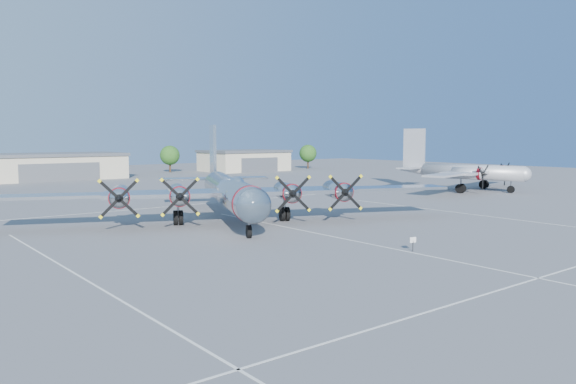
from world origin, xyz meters
TOP-DOWN VIEW (x-y plane):
  - ground at (0.00, 0.00)m, footprint 260.00×260.00m
  - parking_lines at (0.00, -1.75)m, footprint 60.00×50.08m
  - hangar_center at (0.00, 81.96)m, footprint 28.60×14.60m
  - hangar_east at (48.00, 81.96)m, footprint 20.60×14.60m
  - tree_east at (30.00, 88.00)m, footprint 4.80×4.80m
  - tree_far_east at (68.00, 80.00)m, footprint 4.80×4.80m
  - main_bomber_b29 at (-1.82, 10.41)m, footprint 54.82×47.33m
  - twin_engine_east at (46.41, 14.83)m, footprint 36.27×29.46m
  - info_placard at (0.41, -11.93)m, footprint 0.57×0.14m

SIDE VIEW (x-z plane):
  - ground at x=0.00m, z-range 0.00..0.00m
  - main_bomber_b29 at x=-1.82m, z-range -5.09..5.09m
  - twin_engine_east at x=46.41m, z-range -5.07..5.07m
  - parking_lines at x=0.00m, z-range 0.00..0.01m
  - info_placard at x=0.41m, z-range 0.22..1.32m
  - hangar_center at x=0.00m, z-range 0.01..5.41m
  - hangar_east at x=48.00m, z-range 0.01..5.41m
  - tree_east at x=30.00m, z-range 0.90..7.54m
  - tree_far_east at x=68.00m, z-range 0.90..7.54m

